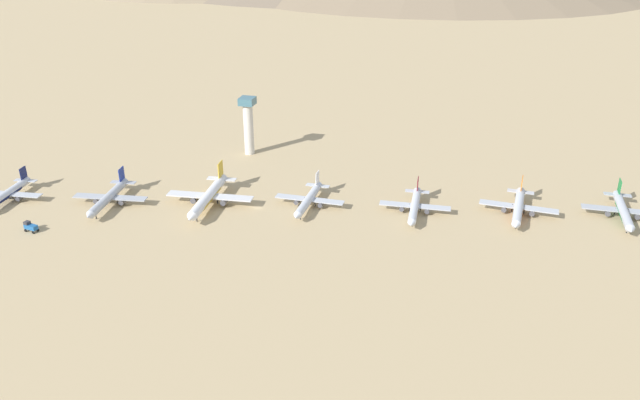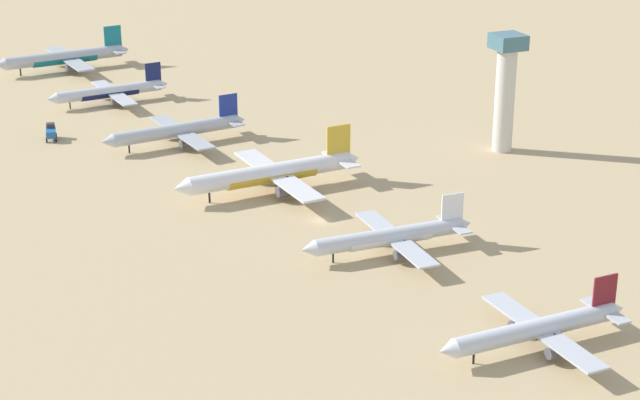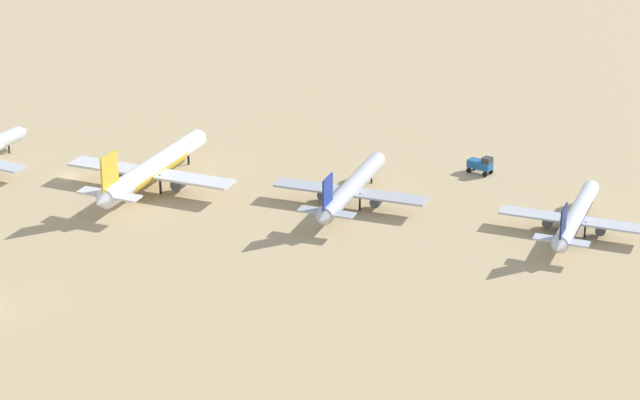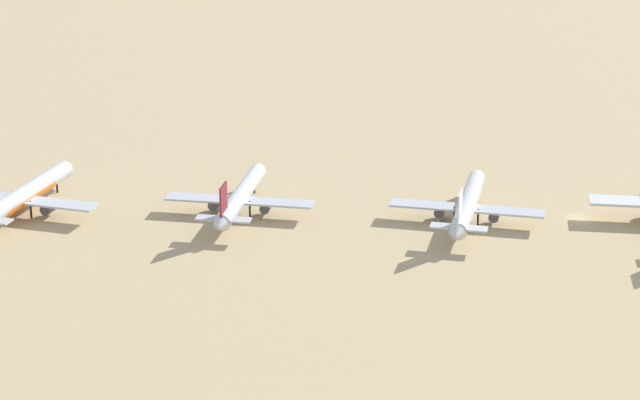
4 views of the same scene
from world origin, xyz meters
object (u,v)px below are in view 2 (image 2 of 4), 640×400
(parked_jet_0, at_px, (65,57))
(parked_jet_1, at_px, (110,92))
(parked_jet_3, at_px, (272,173))
(control_tower, at_px, (505,86))
(parked_jet_4, at_px, (391,237))
(service_truck, at_px, (51,132))
(parked_jet_2, at_px, (178,131))
(parked_jet_5, at_px, (538,329))

(parked_jet_0, xyz_separation_m, parked_jet_1, (-4.59, 42.31, -0.75))
(parked_jet_3, relative_size, control_tower, 1.55)
(parked_jet_4, distance_m, control_tower, 70.74)
(parked_jet_4, bearing_deg, parked_jet_1, -77.97)
(service_truck, bearing_deg, parked_jet_3, 124.22)
(parked_jet_0, xyz_separation_m, parked_jet_2, (-11.74, 85.73, -0.39))
(control_tower, bearing_deg, service_truck, -27.11)
(service_truck, bearing_deg, parked_jet_5, 110.62)
(parked_jet_1, distance_m, parked_jet_5, 169.49)
(parked_jet_1, distance_m, parked_jet_4, 126.49)
(parked_jet_2, bearing_deg, parked_jet_5, 101.10)
(service_truck, xyz_separation_m, control_tower, (-100.30, 51.36, 14.07))
(parked_jet_0, height_order, parked_jet_1, parked_jet_0)
(parked_jet_2, xyz_separation_m, control_tower, (-71.92, 34.86, 12.42))
(parked_jet_4, xyz_separation_m, control_tower, (-52.72, -45.43, 12.71))
(parked_jet_1, bearing_deg, service_truck, 51.74)
(parked_jet_0, distance_m, parked_jet_1, 42.57)
(parked_jet_4, relative_size, service_truck, 6.47)
(parked_jet_2, xyz_separation_m, parked_jet_3, (-10.08, 40.04, 0.58))
(parked_jet_3, xyz_separation_m, parked_jet_4, (-9.13, 40.25, -0.87))
(parked_jet_0, xyz_separation_m, parked_jet_4, (-30.94, 166.02, -0.68))
(parked_jet_2, bearing_deg, control_tower, 154.14)
(parked_jet_0, bearing_deg, service_truck, 76.48)
(parked_jet_2, bearing_deg, parked_jet_1, -80.65)
(parked_jet_3, xyz_separation_m, control_tower, (-61.85, -5.18, 11.84))
(parked_jet_2, height_order, parked_jet_4, parked_jet_2)
(parked_jet_5, relative_size, control_tower, 1.22)
(parked_jet_3, xyz_separation_m, parked_jet_5, (-14.08, 83.11, -0.87))
(parked_jet_0, xyz_separation_m, parked_jet_3, (-21.81, 125.78, 0.19))
(parked_jet_2, distance_m, parked_jet_5, 125.49)
(parked_jet_1, xyz_separation_m, parked_jet_4, (-26.35, 123.71, 0.07))
(parked_jet_0, height_order, parked_jet_4, parked_jet_0)
(parked_jet_2, bearing_deg, service_truck, -30.17)
(control_tower, bearing_deg, parked_jet_2, -25.86)
(parked_jet_4, xyz_separation_m, parked_jet_5, (-4.95, 42.86, -0.00))
(parked_jet_5, bearing_deg, control_tower, -118.42)
(parked_jet_0, height_order, service_truck, parked_jet_0)
(parked_jet_3, bearing_deg, parked_jet_1, -78.34)
(parked_jet_0, xyz_separation_m, parked_jet_5, (-35.89, 208.88, -0.68))
(control_tower, bearing_deg, parked_jet_0, -55.25)
(parked_jet_0, bearing_deg, parked_jet_3, 99.84)
(parked_jet_1, xyz_separation_m, control_tower, (-79.07, 78.28, 12.78))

